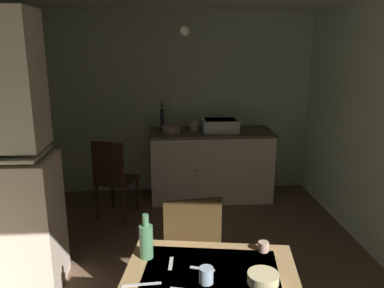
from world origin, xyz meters
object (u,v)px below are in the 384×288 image
object	(u,v)px
chair_far_side	(190,257)
serving_bowl_wide	(263,278)
teacup_mint	(206,275)
hand_pump	(162,118)
mixing_bowl_counter	(171,129)
glass_bottle	(146,240)
sink_basin	(220,125)
chair_by_counter	(114,177)

from	to	relation	value
chair_far_side	serving_bowl_wide	size ratio (longest dim) A/B	6.05
chair_far_side	teacup_mint	bearing A→B (deg)	-86.31
hand_pump	mixing_bowl_counter	distance (m)	0.19
glass_bottle	mixing_bowl_counter	bearing A→B (deg)	85.64
mixing_bowl_counter	chair_far_side	world-z (taller)	chair_far_side
chair_far_side	sink_basin	bearing A→B (deg)	76.82
sink_basin	serving_bowl_wide	size ratio (longest dim) A/B	2.71
chair_far_side	hand_pump	bearing A→B (deg)	94.22
hand_pump	chair_by_counter	size ratio (longest dim) A/B	0.42
hand_pump	mixing_bowl_counter	bearing A→B (deg)	-42.36
glass_bottle	teacup_mint	bearing A→B (deg)	-40.58
sink_basin	teacup_mint	size ratio (longest dim) A/B	5.21
hand_pump	glass_bottle	xyz separation A→B (m)	(-0.10, -2.75, -0.19)
mixing_bowl_counter	chair_by_counter	xyz separation A→B (m)	(-0.66, -0.48, -0.44)
chair_far_side	serving_bowl_wide	xyz separation A→B (m)	(0.33, -0.67, 0.26)
sink_basin	teacup_mint	bearing A→B (deg)	-99.62
mixing_bowl_counter	serving_bowl_wide	distance (m)	2.97
sink_basin	glass_bottle	xyz separation A→B (m)	(-0.82, -2.70, -0.10)
mixing_bowl_counter	chair_by_counter	world-z (taller)	mixing_bowl_counter
chair_by_counter	serving_bowl_wide	bearing A→B (deg)	-66.62
chair_by_counter	teacup_mint	size ratio (longest dim) A/B	10.89
serving_bowl_wide	chair_by_counter	bearing A→B (deg)	113.38
mixing_bowl_counter	chair_far_side	xyz separation A→B (m)	(0.07, -2.28, -0.41)
mixing_bowl_counter	glass_bottle	size ratio (longest dim) A/B	0.87
sink_basin	chair_by_counter	bearing A→B (deg)	-157.49
chair_by_counter	teacup_mint	bearing A→B (deg)	-72.42
chair_by_counter	teacup_mint	xyz separation A→B (m)	(0.77, -2.44, 0.31)
hand_pump	chair_by_counter	bearing A→B (deg)	-134.10
chair_far_side	glass_bottle	xyz separation A→B (m)	(-0.27, -0.37, 0.34)
sink_basin	chair_by_counter	size ratio (longest dim) A/B	0.48
chair_far_side	glass_bottle	bearing A→B (deg)	-126.09
serving_bowl_wide	teacup_mint	bearing A→B (deg)	175.66
glass_bottle	sink_basin	bearing A→B (deg)	73.16
sink_basin	chair_far_side	xyz separation A→B (m)	(-0.54, -2.33, -0.44)
sink_basin	chair_far_side	size ratio (longest dim) A/B	0.45
serving_bowl_wide	teacup_mint	size ratio (longest dim) A/B	1.93
mixing_bowl_counter	hand_pump	bearing A→B (deg)	137.64
teacup_mint	hand_pump	bearing A→B (deg)	94.11
serving_bowl_wide	teacup_mint	xyz separation A→B (m)	(-0.29, 0.02, 0.02)
serving_bowl_wide	hand_pump	bearing A→B (deg)	99.50
hand_pump	teacup_mint	size ratio (longest dim) A/B	4.62
chair_by_counter	teacup_mint	world-z (taller)	chair_by_counter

